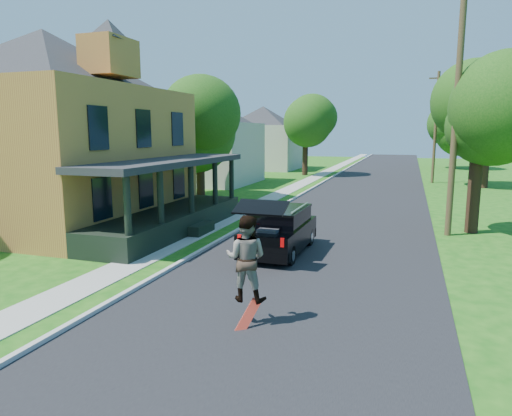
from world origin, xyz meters
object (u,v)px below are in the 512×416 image
(skateboarder, at_px, (246,258))
(utility_pole_near, at_px, (456,108))
(tree_right_near, at_px, (479,114))
(black_suv, at_px, (279,230))

(skateboarder, relative_size, utility_pole_near, 0.19)
(skateboarder, xyz_separation_m, utility_pole_near, (4.99, 10.97, 3.71))
(tree_right_near, bearing_deg, skateboarder, -116.52)
(tree_right_near, relative_size, utility_pole_near, 0.73)
(black_suv, distance_m, utility_pole_near, 8.86)
(black_suv, relative_size, tree_right_near, 0.63)
(black_suv, distance_m, tree_right_near, 9.94)
(black_suv, height_order, skateboarder, skateboarder)
(tree_right_near, distance_m, utility_pole_near, 1.34)
(black_suv, height_order, tree_right_near, tree_right_near)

